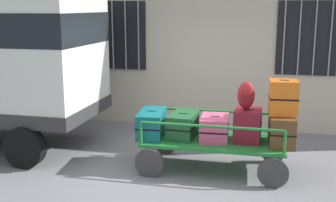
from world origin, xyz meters
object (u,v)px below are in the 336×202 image
(luggage_cart, at_px, (214,145))
(suitcase_right_bottom, at_px, (282,130))
(suitcase_midright_bottom, at_px, (248,125))
(suitcase_right_middle, at_px, (283,97))
(suitcase_midleft_bottom, at_px, (183,125))
(suitcase_center_bottom, at_px, (215,128))
(backpack, at_px, (246,96))
(suitcase_left_bottom, at_px, (152,123))

(luggage_cart, xyz_separation_m, suitcase_right_bottom, (1.05, -0.01, 0.33))
(suitcase_midright_bottom, height_order, suitcase_right_middle, suitcase_right_middle)
(luggage_cart, bearing_deg, suitcase_right_middle, 0.23)
(suitcase_midleft_bottom, distance_m, suitcase_right_bottom, 1.58)
(luggage_cart, relative_size, suitcase_center_bottom, 3.41)
(suitcase_midleft_bottom, relative_size, suitcase_center_bottom, 1.02)
(suitcase_midright_bottom, xyz_separation_m, suitcase_right_middle, (0.53, -0.02, 0.48))
(suitcase_center_bottom, bearing_deg, suitcase_right_middle, 0.04)
(suitcase_midleft_bottom, xyz_separation_m, backpack, (1.01, -0.02, 0.55))
(suitcase_midright_bottom, xyz_separation_m, backpack, (-0.04, -0.02, 0.49))
(suitcase_left_bottom, relative_size, suitcase_midleft_bottom, 1.24)
(suitcase_right_bottom, relative_size, suitcase_right_middle, 1.38)
(luggage_cart, height_order, suitcase_right_middle, suitcase_right_middle)
(suitcase_right_middle, relative_size, backpack, 1.23)
(suitcase_midleft_bottom, distance_m, suitcase_right_middle, 1.67)
(suitcase_midleft_bottom, distance_m, suitcase_midright_bottom, 1.05)
(suitcase_center_bottom, bearing_deg, suitcase_midright_bottom, 2.60)
(suitcase_midright_bottom, bearing_deg, suitcase_center_bottom, -177.40)
(suitcase_center_bottom, distance_m, backpack, 0.74)
(suitcase_midleft_bottom, xyz_separation_m, suitcase_right_middle, (1.58, -0.02, 0.55))
(suitcase_midright_bottom, relative_size, suitcase_right_bottom, 0.71)
(luggage_cart, distance_m, suitcase_midleft_bottom, 0.60)
(suitcase_midleft_bottom, height_order, suitcase_center_bottom, suitcase_midleft_bottom)
(suitcase_left_bottom, bearing_deg, suitcase_right_middle, 0.51)
(suitcase_right_bottom, xyz_separation_m, suitcase_right_middle, (0.00, 0.01, 0.51))
(luggage_cart, distance_m, suitcase_right_bottom, 1.10)
(luggage_cart, distance_m, suitcase_center_bottom, 0.29)
(suitcase_right_middle, distance_m, backpack, 0.57)
(luggage_cart, bearing_deg, suitcase_right_bottom, -0.55)
(suitcase_center_bottom, xyz_separation_m, suitcase_midright_bottom, (0.53, 0.02, 0.07))
(suitcase_center_bottom, relative_size, suitcase_right_bottom, 0.92)
(luggage_cart, relative_size, suitcase_left_bottom, 2.67)
(suitcase_left_bottom, xyz_separation_m, suitcase_right_middle, (2.10, 0.02, 0.54))
(suitcase_midleft_bottom, relative_size, suitcase_right_middle, 1.30)
(suitcase_right_middle, bearing_deg, backpack, -179.86)
(luggage_cart, bearing_deg, suitcase_center_bottom, 90.00)
(suitcase_midleft_bottom, bearing_deg, suitcase_right_middle, -0.64)
(luggage_cart, xyz_separation_m, suitcase_midright_bottom, (0.53, 0.03, 0.36))
(suitcase_center_bottom, bearing_deg, backpack, -0.08)
(luggage_cart, distance_m, suitcase_midright_bottom, 0.64)
(suitcase_right_middle, xyz_separation_m, backpack, (-0.57, -0.00, 0.00))
(suitcase_left_bottom, relative_size, suitcase_right_bottom, 1.18)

